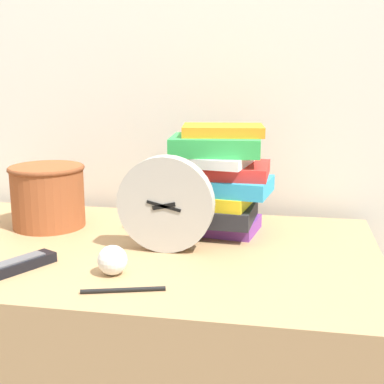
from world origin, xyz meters
TOP-DOWN VIEW (x-y plane):
  - wall_back at (0.00, 0.72)m, footprint 6.00×0.04m
  - desk_clock at (0.09, 0.32)m, footprint 0.21×0.04m
  - book_stack at (0.18, 0.48)m, footprint 0.27×0.20m
  - basket at (-0.24, 0.45)m, footprint 0.19×0.19m
  - tv_remote at (-0.17, 0.14)m, footprint 0.12×0.18m
  - crumpled_paper_ball at (0.03, 0.16)m, footprint 0.06×0.06m
  - pen at (0.07, 0.09)m, footprint 0.15×0.05m

SIDE VIEW (x-z plane):
  - pen at x=0.07m, z-range 0.72..0.73m
  - tv_remote at x=-0.17m, z-range 0.72..0.74m
  - crumpled_paper_ball at x=0.03m, z-range 0.72..0.78m
  - basket at x=-0.24m, z-range 0.72..0.88m
  - desk_clock at x=0.09m, z-range 0.72..0.93m
  - book_stack at x=0.18m, z-range 0.72..0.97m
  - wall_back at x=0.00m, z-range 0.00..2.40m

